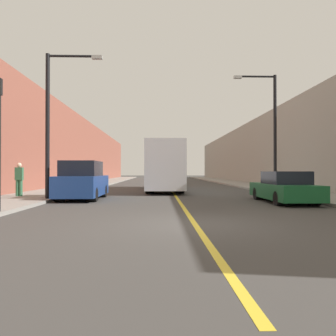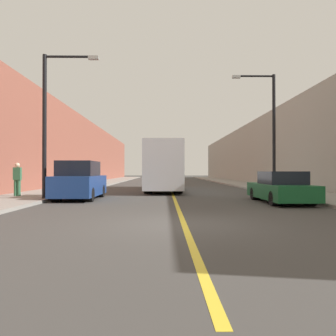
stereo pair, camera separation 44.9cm
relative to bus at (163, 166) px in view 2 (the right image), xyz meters
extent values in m
plane|color=#3F3D3A|center=(0.59, -15.61, -1.81)|extent=(200.00, 200.00, 0.00)
cube|color=gray|center=(-7.24, 14.39, -1.74)|extent=(3.57, 72.00, 0.14)
cube|color=gray|center=(8.42, 14.39, -1.74)|extent=(3.57, 72.00, 0.14)
cube|color=brown|center=(-11.02, 14.39, 1.99)|extent=(4.00, 72.00, 7.60)
cube|color=gray|center=(12.20, 14.39, 1.81)|extent=(4.00, 72.00, 7.24)
cube|color=gold|center=(0.59, 14.39, -1.81)|extent=(0.16, 72.00, 0.01)
cube|color=silver|center=(0.00, 0.01, 0.03)|extent=(2.50, 10.82, 3.13)
cube|color=black|center=(0.00, -5.37, 0.58)|extent=(2.13, 0.04, 1.41)
cylinder|color=black|center=(-0.98, -3.35, -1.35)|extent=(0.55, 0.92, 0.92)
cylinder|color=black|center=(0.98, -3.35, -1.35)|extent=(0.55, 0.92, 0.92)
cylinder|color=black|center=(-0.98, 3.36, -1.35)|extent=(0.55, 0.92, 0.92)
cylinder|color=black|center=(0.98, 3.36, -1.35)|extent=(0.55, 0.92, 0.92)
cube|color=navy|center=(-4.32, -7.58, -1.10)|extent=(1.97, 4.42, 1.01)
cube|color=black|center=(-4.32, -7.81, -0.22)|extent=(1.74, 2.43, 0.76)
cube|color=black|center=(-4.32, -9.77, -0.93)|extent=(1.68, 0.04, 0.45)
cylinder|color=black|center=(-5.09, -8.96, -1.47)|extent=(0.43, 0.68, 0.68)
cylinder|color=black|center=(-3.55, -8.96, -1.47)|extent=(0.43, 0.68, 0.68)
cylinder|color=black|center=(-5.09, -6.21, -1.47)|extent=(0.43, 0.68, 0.68)
cylinder|color=black|center=(-3.55, -6.21, -1.47)|extent=(0.43, 0.68, 0.68)
cube|color=#145128|center=(5.43, -9.49, -1.29)|extent=(1.86, 4.79, 0.68)
cube|color=black|center=(5.43, -9.72, -0.66)|extent=(1.64, 2.16, 0.58)
cube|color=black|center=(5.43, -11.85, -1.17)|extent=(1.58, 0.04, 0.31)
cylinder|color=black|center=(4.70, -10.97, -1.50)|extent=(0.41, 0.62, 0.62)
cylinder|color=black|center=(6.15, -10.97, -1.50)|extent=(0.41, 0.62, 0.62)
cylinder|color=black|center=(4.70, -8.00, -1.50)|extent=(0.41, 0.62, 0.62)
cylinder|color=black|center=(6.15, -8.00, -1.50)|extent=(0.41, 0.62, 0.62)
cylinder|color=black|center=(-5.75, -8.69, 1.82)|extent=(0.20, 0.20, 6.98)
cylinder|color=black|center=(-4.57, -8.69, 5.21)|extent=(2.37, 0.12, 0.12)
cube|color=#999993|center=(-3.39, -8.69, 5.16)|extent=(0.50, 0.24, 0.16)
cylinder|color=black|center=(6.93, -4.21, 2.02)|extent=(0.20, 0.20, 7.38)
cylinder|color=black|center=(5.75, -4.21, 5.61)|extent=(2.37, 0.12, 0.12)
cube|color=#999993|center=(4.57, -4.21, 5.56)|extent=(0.50, 0.24, 0.16)
cylinder|color=#336B47|center=(-7.86, -7.09, -1.25)|extent=(0.18, 0.18, 0.85)
cylinder|color=#336B47|center=(-7.68, -7.09, -1.25)|extent=(0.18, 0.18, 0.85)
cube|color=#336B47|center=(-7.77, -7.09, -0.49)|extent=(0.39, 0.21, 0.67)
sphere|color=beige|center=(-7.77, -7.09, -0.03)|extent=(0.25, 0.25, 0.25)
camera|label=1|loc=(-0.41, -24.57, -0.35)|focal=35.00mm
camera|label=2|loc=(0.04, -24.58, -0.35)|focal=35.00mm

